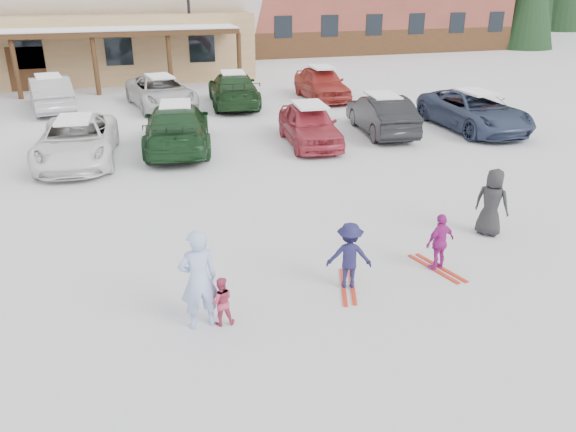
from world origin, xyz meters
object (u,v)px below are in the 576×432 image
object	(u,v)px
adult_skier	(198,280)
parked_car_9	(51,93)
child_magenta	(440,242)
toddler_red	(221,301)
parked_car_4	(309,125)
parked_car_2	(77,141)
bystander_dark	(492,202)
parked_car_12	(322,83)
parked_car_5	(381,114)
parked_car_3	(177,127)
parked_car_6	(474,111)
child_navy	(349,256)
parked_car_11	(233,89)
parked_car_10	(161,92)
lamp_post	(189,8)

from	to	relation	value
adult_skier	parked_car_9	world-z (taller)	adult_skier
child_magenta	parked_car_9	size ratio (longest dim) A/B	0.26
toddler_red	parked_car_4	bearing A→B (deg)	-111.59
adult_skier	parked_car_4	distance (m)	11.41
parked_car_2	bystander_dark	bearing A→B (deg)	-39.01
bystander_dark	parked_car_12	size ratio (longest dim) A/B	0.35
parked_car_5	parked_car_9	bearing A→B (deg)	-26.15
bystander_dark	parked_car_3	xyz separation A→B (m)	(-5.96, 9.06, -0.01)
adult_skier	parked_car_6	bearing A→B (deg)	-145.99
bystander_dark	parked_car_9	world-z (taller)	bystander_dark
parked_car_4	child_magenta	bearing A→B (deg)	-88.17
child_navy	bystander_dark	bearing A→B (deg)	-143.20
parked_car_4	toddler_red	bearing A→B (deg)	-111.50
toddler_red	parked_car_3	world-z (taller)	parked_car_3
adult_skier	parked_car_11	world-z (taller)	adult_skier
parked_car_9	parked_car_12	size ratio (longest dim) A/B	1.02
child_navy	parked_car_12	bearing A→B (deg)	-89.57
parked_car_3	parked_car_10	world-z (taller)	parked_car_3
child_magenta	parked_car_11	size ratio (longest dim) A/B	0.23
bystander_dark	parked_car_10	size ratio (longest dim) A/B	0.30
toddler_red	parked_car_3	size ratio (longest dim) A/B	0.16
lamp_post	parked_car_4	distance (m)	14.95
parked_car_6	parked_car_11	world-z (taller)	parked_car_11
adult_skier	child_navy	distance (m)	2.91
parked_car_12	toddler_red	bearing A→B (deg)	-113.32
child_navy	parked_car_4	xyz separation A→B (m)	(2.49, 9.60, 0.05)
parked_car_2	parked_car_9	bearing A→B (deg)	103.54
parked_car_9	parked_car_4	bearing A→B (deg)	127.86
lamp_post	parked_car_3	size ratio (longest dim) A/B	1.31
toddler_red	parked_car_10	distance (m)	17.66
parked_car_5	parked_car_9	world-z (taller)	parked_car_9
adult_skier	parked_car_12	bearing A→B (deg)	-122.27
parked_car_2	parked_car_3	xyz separation A→B (m)	(3.20, 0.57, 0.08)
bystander_dark	parked_car_11	xyz separation A→B (m)	(-2.71, 15.41, -0.03)
lamp_post	parked_car_11	size ratio (longest dim) A/B	1.35
adult_skier	child_magenta	size ratio (longest dim) A/B	1.48
parked_car_5	parked_car_12	world-z (taller)	parked_car_12
adult_skier	parked_car_9	xyz separation A→B (m)	(-3.73, 18.49, -0.13)
parked_car_3	bystander_dark	bearing A→B (deg)	130.71
bystander_dark	parked_car_2	distance (m)	12.49
parked_car_10	parked_car_12	world-z (taller)	parked_car_12
parked_car_10	lamp_post	bearing A→B (deg)	62.41
parked_car_6	parked_car_12	bearing A→B (deg)	116.52
child_navy	parked_car_6	distance (m)	13.41
adult_skier	parked_car_2	distance (m)	10.53
parked_car_3	parked_car_12	xyz separation A→B (m)	(7.58, 6.56, -0.01)
child_navy	child_magenta	bearing A→B (deg)	-157.25
parked_car_11	parked_car_2	bearing A→B (deg)	53.10
toddler_red	parked_car_2	distance (m)	10.65
parked_car_2	parked_car_10	xyz separation A→B (m)	(3.25, 7.34, 0.02)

